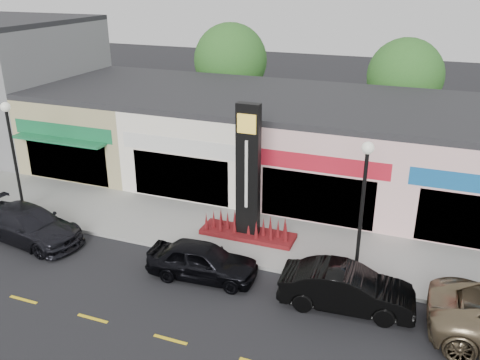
{
  "coord_description": "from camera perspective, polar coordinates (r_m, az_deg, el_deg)",
  "views": [
    {
      "loc": [
        9.85,
        -14.51,
        10.96
      ],
      "look_at": [
        2.71,
        4.0,
        2.86
      ],
      "focal_mm": 38.0,
      "sensor_mm": 36.0,
      "label": 1
    }
  ],
  "objects": [
    {
      "name": "curb",
      "position": [
        22.17,
        -8.4,
        -7.47
      ],
      "size": [
        52.0,
        0.2,
        0.15
      ],
      "primitive_type": "cube",
      "color": "gray",
      "rests_on": "ground"
    },
    {
      "name": "shop_pink_w",
      "position": [
        27.7,
        11.04,
        3.78
      ],
      "size": [
        7.0,
        10.01,
        4.8
      ],
      "color": "beige",
      "rests_on": "ground"
    },
    {
      "name": "shop_beige",
      "position": [
        32.94,
        -13.74,
        6.5
      ],
      "size": [
        7.0,
        10.85,
        4.8
      ],
      "color": "tan",
      "rests_on": "ground"
    },
    {
      "name": "ground",
      "position": [
        20.68,
        -11.24,
        -10.28
      ],
      "size": [
        120.0,
        120.0,
        0.0
      ],
      "primitive_type": "plane",
      "color": "black",
      "rests_on": "ground"
    },
    {
      "name": "car_black_sedan",
      "position": [
        19.78,
        -4.23,
        -9.01
      ],
      "size": [
        2.05,
        4.41,
        1.46
      ],
      "primitive_type": "imported",
      "rotation": [
        0.0,
        0.0,
        1.65
      ],
      "color": "black",
      "rests_on": "ground"
    },
    {
      "name": "pylon_sign",
      "position": [
        21.73,
        0.9,
        -1.35
      ],
      "size": [
        4.2,
        1.3,
        6.0
      ],
      "color": "#570F0F",
      "rests_on": "sidewalk"
    },
    {
      "name": "car_black_conv",
      "position": [
        18.47,
        11.9,
        -11.83
      ],
      "size": [
        1.96,
        4.77,
        1.54
      ],
      "primitive_type": "imported",
      "rotation": [
        0.0,
        0.0,
        1.64
      ],
      "color": "black",
      "rests_on": "ground"
    },
    {
      "name": "tree_rear_west",
      "position": [
        37.17,
        -1.07,
        13.32
      ],
      "size": [
        5.2,
        5.2,
        7.83
      ],
      "color": "#382619",
      "rests_on": "ground"
    },
    {
      "name": "car_dark_sedan",
      "position": [
        24.11,
        -22.61,
        -4.66
      ],
      "size": [
        2.84,
        5.5,
        1.52
      ],
      "primitive_type": "imported",
      "rotation": [
        0.0,
        0.0,
        1.43
      ],
      "color": "black",
      "rests_on": "ground"
    },
    {
      "name": "shop_cream",
      "position": [
        29.62,
        -2.4,
        5.38
      ],
      "size": [
        7.0,
        10.01,
        4.8
      ],
      "color": "white",
      "rests_on": "ground"
    },
    {
      "name": "lamp_east_near",
      "position": [
        18.68,
        13.62,
        -2.09
      ],
      "size": [
        0.44,
        0.44,
        5.47
      ],
      "color": "black",
      "rests_on": "sidewalk"
    },
    {
      "name": "tree_rear_mid",
      "position": [
        34.6,
        18.04,
        11.03
      ],
      "size": [
        4.8,
        4.8,
        7.29
      ],
      "color": "#382619",
      "rests_on": "ground"
    },
    {
      "name": "lamp_west_near",
      "position": [
        25.77,
        -24.16,
        3.33
      ],
      "size": [
        0.44,
        0.44,
        5.47
      ],
      "color": "black",
      "rests_on": "sidewalk"
    },
    {
      "name": "sidewalk",
      "position": [
        23.9,
        -5.79,
        -5.01
      ],
      "size": [
        52.0,
        4.3,
        0.15
      ],
      "primitive_type": "cube",
      "color": "gray",
      "rests_on": "ground"
    }
  ]
}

